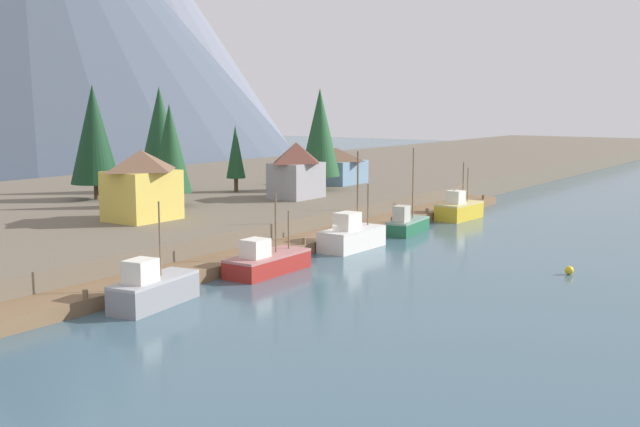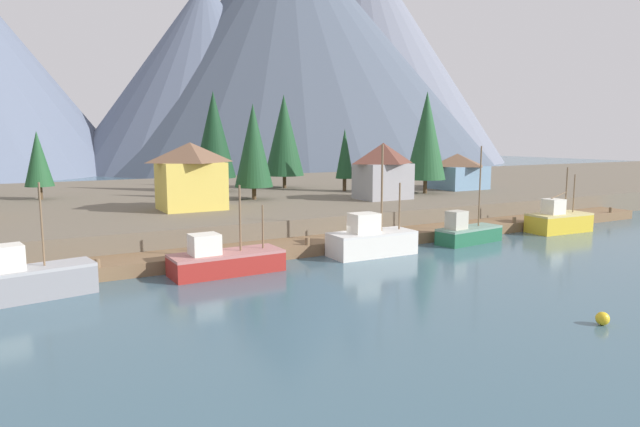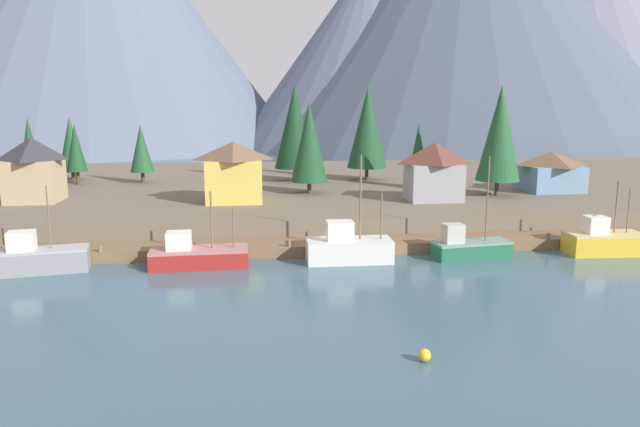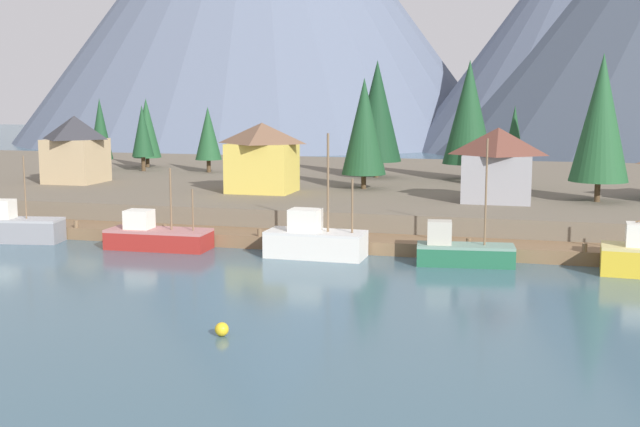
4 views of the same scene
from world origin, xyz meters
name	(u,v)px [view 3 (image 3 of 4)]	position (x,y,z in m)	size (l,w,h in m)	color
ground_plane	(311,219)	(0.00, 20.00, -0.50)	(400.00, 400.00, 1.00)	#3D5B6B
dock	(331,246)	(0.00, 1.99, 0.50)	(80.00, 4.00, 1.60)	brown
shoreline_bank	(302,190)	(0.00, 32.00, 1.25)	(400.00, 56.00, 2.50)	#665B4C
mountain_west_peak	(91,7)	(-54.79, 147.93, 42.02)	(126.03, 126.03, 84.05)	slate
mountain_central_peak	(371,51)	(29.45, 128.55, 28.20)	(82.25, 82.25, 56.41)	slate
mountain_east_peak	(466,15)	(58.67, 130.45, 39.27)	(134.70, 134.70, 78.54)	#475160
mountain_far_ridge	(563,12)	(101.80, 153.25, 43.84)	(114.23, 114.23, 87.68)	slate
fishing_boat_grey	(40,258)	(-24.18, -1.95, 1.19)	(7.36, 3.57, 7.02)	gray
fishing_boat_red	(197,255)	(-11.77, -1.76, 0.96)	(8.08, 3.21, 6.31)	maroon
fishing_boat_white	(348,248)	(0.94, -1.71, 1.23)	(7.31, 3.12, 9.13)	silver
fishing_boat_green	(469,247)	(11.69, -1.73, 0.97)	(6.98, 3.14, 8.90)	#1E5B3D
fishing_boat_yellow	(603,241)	(24.17, -1.83, 1.17)	(6.81, 3.36, 6.64)	gold
house_yellow	(234,171)	(-9.02, 15.54, 5.92)	(6.39, 5.29, 6.70)	gold
house_blue	(550,171)	(30.00, 19.44, 5.02)	(6.88, 6.83, 4.92)	#6689A8
house_grey	(434,171)	(13.27, 13.86, 5.85)	(6.18, 4.58, 6.54)	gray
house_tan	(34,169)	(-31.09, 18.47, 6.15)	(5.61, 5.77, 7.14)	tan
conifer_near_left	(30,147)	(-36.20, 32.54, 7.58)	(2.91, 2.91, 8.91)	#4C3823
conifer_near_right	(294,127)	(-1.00, 32.10, 10.01)	(5.58, 5.58, 13.18)	#4C3823
conifer_mid_left	(367,127)	(9.23, 32.08, 9.94)	(5.57, 5.57, 13.10)	#4C3823
conifer_mid_right	(76,148)	(-30.26, 32.23, 7.40)	(2.69, 2.69, 8.08)	#4C3823
conifer_back_left	(71,144)	(-32.28, 37.30, 7.56)	(3.60, 3.60, 8.89)	#4C3823
conifer_back_right	(309,142)	(-0.11, 20.77, 8.74)	(4.43, 4.43, 11.02)	#4C3823
conifer_centre	(141,149)	(-21.86, 32.85, 7.20)	(3.19, 3.19, 7.91)	#4C3823
conifer_far_left	(418,149)	(14.35, 24.12, 7.48)	(2.42, 2.42, 8.34)	#4C3823
conifer_far_right	(500,133)	(21.84, 16.47, 9.87)	(5.11, 5.11, 12.93)	#4C3823
channel_buoy	(424,355)	(1.68, -21.85, 0.35)	(0.70, 0.70, 0.70)	gold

